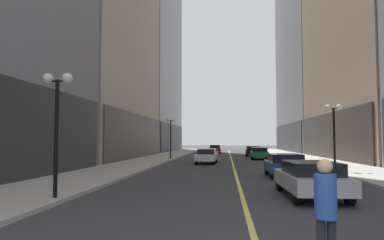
% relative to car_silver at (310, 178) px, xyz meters
% --- Properties ---
extents(ground_plane, '(200.00, 200.00, 0.00)m').
position_rel_car_silver_xyz_m(ground_plane, '(-2.50, 25.72, -0.72)').
color(ground_plane, '#38383A').
extents(sidewalk_left, '(4.50, 78.00, 0.15)m').
position_rel_car_silver_xyz_m(sidewalk_left, '(-10.75, 25.72, -0.65)').
color(sidewalk_left, '#ADA8A0').
rests_on(sidewalk_left, ground).
extents(sidewalk_right, '(4.50, 78.00, 0.15)m').
position_rel_car_silver_xyz_m(sidewalk_right, '(5.75, 25.72, -0.65)').
color(sidewalk_right, '#ADA8A0').
rests_on(sidewalk_right, ground).
extents(lane_centre_stripe, '(0.16, 70.00, 0.01)m').
position_rel_car_silver_xyz_m(lane_centre_stripe, '(-2.50, 25.72, -0.72)').
color(lane_centre_stripe, '#E5D64C').
rests_on(lane_centre_stripe, ground).
extents(car_silver, '(2.03, 4.53, 1.32)m').
position_rel_car_silver_xyz_m(car_silver, '(0.00, 0.00, 0.00)').
color(car_silver, '#B7B7BC').
rests_on(car_silver, ground).
extents(car_blue, '(1.92, 4.02, 1.32)m').
position_rel_car_silver_xyz_m(car_blue, '(0.25, 7.03, -0.00)').
color(car_blue, navy).
rests_on(car_blue, ground).
extents(car_white, '(1.89, 4.34, 1.32)m').
position_rel_car_silver_xyz_m(car_white, '(-4.80, 17.88, -0.00)').
color(car_white, silver).
rests_on(car_white, ground).
extents(car_green, '(2.03, 4.59, 1.32)m').
position_rel_car_silver_xyz_m(car_green, '(0.55, 25.31, -0.00)').
color(car_green, '#196038').
rests_on(car_green, ground).
extents(car_black, '(1.99, 4.26, 1.32)m').
position_rel_car_silver_xyz_m(car_black, '(0.41, 32.84, -0.00)').
color(car_black, black).
rests_on(car_black, ground).
extents(car_red, '(1.94, 4.14, 1.32)m').
position_rel_car_silver_xyz_m(car_red, '(-4.86, 42.69, -0.00)').
color(car_red, '#B21919').
rests_on(car_red, ground).
extents(pedestrian_in_blue_hoodie, '(0.34, 0.34, 1.81)m').
position_rel_car_silver_xyz_m(pedestrian_in_blue_hoodie, '(-1.54, -7.53, 0.34)').
color(pedestrian_in_blue_hoodie, black).
rests_on(pedestrian_in_blue_hoodie, ground).
extents(street_lamp_left_near, '(1.06, 0.36, 4.43)m').
position_rel_car_silver_xyz_m(street_lamp_left_near, '(-8.90, -1.83, 2.54)').
color(street_lamp_left_near, black).
rests_on(street_lamp_left_near, ground).
extents(street_lamp_left_far, '(1.06, 0.36, 4.43)m').
position_rel_car_silver_xyz_m(street_lamp_left_far, '(-8.90, 22.78, 2.54)').
color(street_lamp_left_far, black).
rests_on(street_lamp_left_far, ground).
extents(street_lamp_right_mid, '(1.06, 0.36, 4.43)m').
position_rel_car_silver_xyz_m(street_lamp_right_mid, '(3.90, 9.98, 2.54)').
color(street_lamp_right_mid, black).
rests_on(street_lamp_right_mid, ground).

